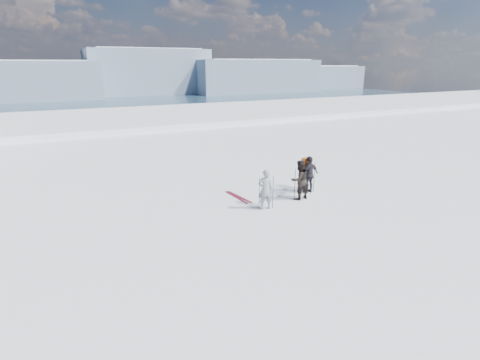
% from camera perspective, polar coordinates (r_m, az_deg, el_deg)
% --- Properties ---
extents(lake_basin, '(820.00, 820.00, 71.62)m').
position_cam_1_polar(lake_basin, '(40.77, -14.05, -0.16)').
color(lake_basin, white).
rests_on(lake_basin, ground).
extents(far_mountain_range, '(770.00, 110.00, 53.00)m').
position_cam_1_polar(far_mountain_range, '(464.68, -22.30, 14.51)').
color(far_mountain_range, slate).
rests_on(far_mountain_range, ground).
extents(skier_grey, '(0.63, 0.46, 1.58)m').
position_cam_1_polar(skier_grey, '(14.27, 3.88, -1.46)').
color(skier_grey, gray).
rests_on(skier_grey, ground).
extents(skier_dark, '(0.86, 0.70, 1.65)m').
position_cam_1_polar(skier_dark, '(15.47, 9.01, 0.01)').
color(skier_dark, black).
rests_on(skier_dark, ground).
extents(skier_pack, '(1.00, 0.52, 1.62)m').
position_cam_1_polar(skier_pack, '(16.35, 10.51, 0.82)').
color(skier_pack, black).
rests_on(skier_pack, ground).
extents(backpack, '(0.37, 0.24, 0.52)m').
position_cam_1_polar(backpack, '(16.26, 10.10, 4.65)').
color(backpack, '#E95C15').
rests_on(backpack, skier_pack).
extents(ski_poles, '(3.22, 0.93, 1.35)m').
position_cam_1_polar(ski_poles, '(15.36, 8.03, -0.80)').
color(ski_poles, black).
rests_on(ski_poles, ground).
extents(skis_loose, '(0.45, 1.70, 0.03)m').
position_cam_1_polar(skis_loose, '(15.73, -0.33, -2.60)').
color(skis_loose, black).
rests_on(skis_loose, ground).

